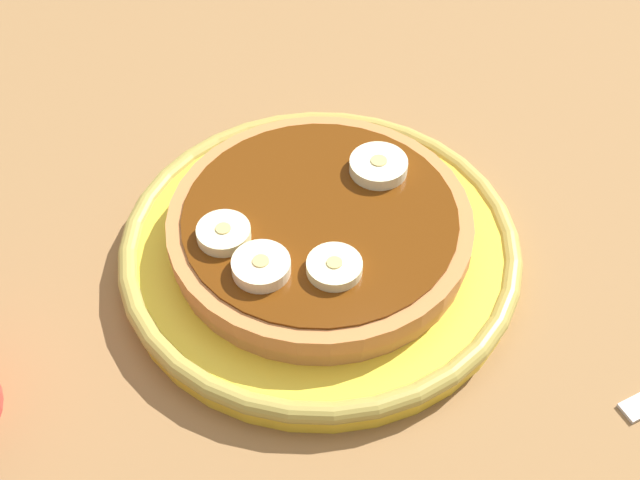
% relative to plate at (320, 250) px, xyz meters
% --- Properties ---
extents(ground_plane, '(1.40, 1.40, 0.03)m').
position_rel_plate_xyz_m(ground_plane, '(0.00, 0.00, -0.03)').
color(ground_plane, olive).
extents(plate, '(0.24, 0.24, 0.02)m').
position_rel_plate_xyz_m(plate, '(0.00, 0.00, 0.00)').
color(plate, yellow).
rests_on(plate, ground_plane).
extents(pancake_stack, '(0.19, 0.18, 0.02)m').
position_rel_plate_xyz_m(pancake_stack, '(0.00, 0.00, 0.02)').
color(pancake_stack, '#BD7F43').
rests_on(pancake_stack, plate).
extents(banana_slice_0, '(0.04, 0.04, 0.01)m').
position_rel_plate_xyz_m(banana_slice_0, '(-0.05, -0.01, 0.03)').
color(banana_slice_0, '#F1F0C3').
rests_on(banana_slice_0, pancake_stack).
extents(banana_slice_1, '(0.03, 0.03, 0.01)m').
position_rel_plate_xyz_m(banana_slice_1, '(0.05, 0.01, 0.03)').
color(banana_slice_1, '#FBE7B9').
rests_on(banana_slice_1, pancake_stack).
extents(banana_slice_2, '(0.03, 0.03, 0.01)m').
position_rel_plate_xyz_m(banana_slice_2, '(0.02, 0.04, 0.03)').
color(banana_slice_2, '#F8F0B5').
rests_on(banana_slice_2, pancake_stack).
extents(banana_slice_3, '(0.03, 0.03, 0.01)m').
position_rel_plate_xyz_m(banana_slice_3, '(0.05, -0.02, 0.03)').
color(banana_slice_3, '#F1EDB5').
rests_on(banana_slice_3, pancake_stack).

